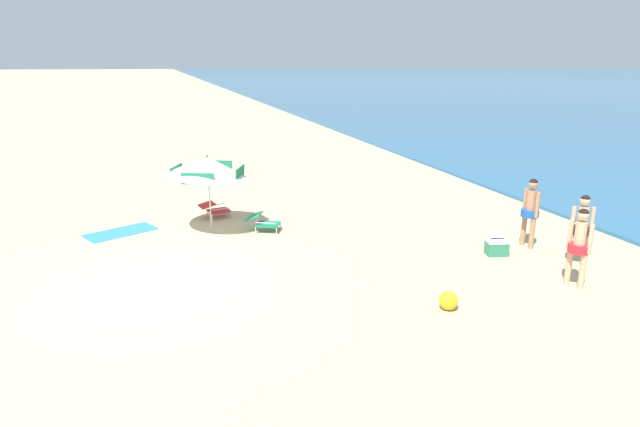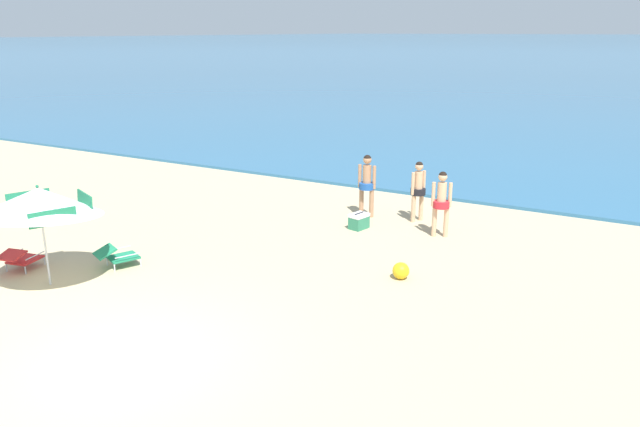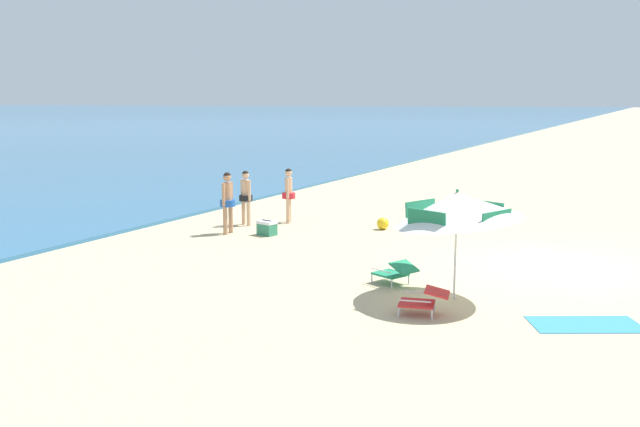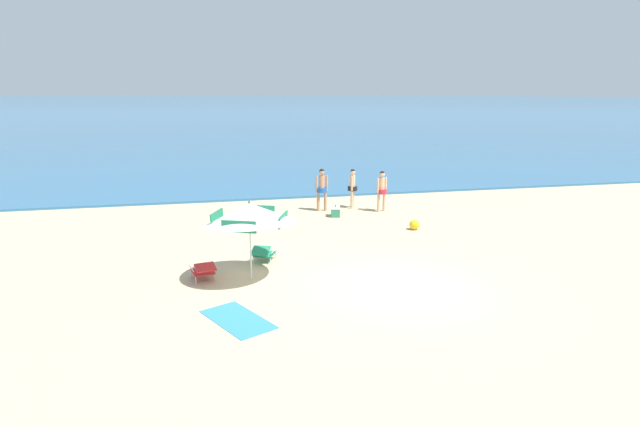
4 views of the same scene
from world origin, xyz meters
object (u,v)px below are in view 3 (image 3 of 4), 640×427
object	(u,v)px
person_standing_beside	(289,191)
cooler_box	(267,228)
lounge_chair_under_umbrella	(395,272)
lounge_chair_beside_umbrella	(424,299)
beach_umbrella_striped_main	(457,207)
person_standing_near_shore	(228,198)
person_wading_in	(246,194)
beach_towel	(586,324)
beach_ball	(383,223)

from	to	relation	value
person_standing_beside	cooler_box	xyz separation A→B (m)	(-2.03, -0.41, -0.76)
lounge_chair_under_umbrella	lounge_chair_beside_umbrella	distance (m)	2.01
lounge_chair_under_umbrella	cooler_box	distance (m)	6.03
beach_umbrella_striped_main	lounge_chair_beside_umbrella	distance (m)	1.90
beach_umbrella_striped_main	person_standing_beside	xyz separation A→B (m)	(5.91, 6.73, -0.79)
lounge_chair_under_umbrella	person_standing_near_shore	world-z (taller)	person_standing_near_shore
lounge_chair_beside_umbrella	person_wading_in	bearing A→B (deg)	50.41
person_wading_in	beach_towel	size ratio (longest dim) A/B	0.91
person_standing_beside	beach_towel	distance (m)	11.18
lounge_chair_beside_umbrella	person_standing_beside	world-z (taller)	person_standing_beside
person_wading_in	beach_umbrella_striped_main	bearing A→B (deg)	-122.94
person_standing_near_shore	person_wading_in	world-z (taller)	person_standing_near_shore
person_standing_beside	person_wading_in	distance (m)	1.33
beach_umbrella_striped_main	person_standing_beside	size ratio (longest dim) A/B	1.82
cooler_box	beach_ball	distance (m)	3.39
person_wading_in	beach_towel	world-z (taller)	person_wading_in
beach_ball	person_wading_in	bearing A→B (deg)	105.84
cooler_box	beach_towel	distance (m)	9.74
cooler_box	beach_umbrella_striped_main	bearing A→B (deg)	-121.59
lounge_chair_under_umbrella	person_wading_in	xyz separation A→B (m)	(4.49, 6.32, 0.67)
beach_umbrella_striped_main	lounge_chair_beside_umbrella	world-z (taller)	beach_umbrella_striped_main
cooler_box	beach_ball	size ratio (longest dim) A/B	1.59
lounge_chair_beside_umbrella	cooler_box	distance (m)	7.93
person_standing_beside	beach_towel	size ratio (longest dim) A/B	0.92
person_standing_near_shore	beach_towel	distance (m)	10.64
beach_umbrella_striped_main	lounge_chair_under_umbrella	distance (m)	2.05
person_standing_near_shore	beach_ball	size ratio (longest dim) A/B	4.90
cooler_box	person_standing_beside	bearing A→B (deg)	11.55
person_standing_near_shore	beach_towel	bearing A→B (deg)	-112.86
beach_ball	beach_towel	bearing A→B (deg)	-137.25
person_standing_near_shore	person_standing_beside	bearing A→B (deg)	-15.96
lounge_chair_beside_umbrella	person_wading_in	distance (m)	9.69
person_standing_near_shore	lounge_chair_under_umbrella	bearing A→B (deg)	-117.24
beach_umbrella_striped_main	person_wading_in	bearing A→B (deg)	57.06
lounge_chair_under_umbrella	cooler_box	xyz separation A→B (m)	(3.41, 4.97, -0.07)
lounge_chair_under_umbrella	person_standing_beside	world-z (taller)	person_standing_beside
beach_ball	person_standing_beside	bearing A→B (deg)	93.21
beach_umbrella_striped_main	beach_ball	size ratio (longest dim) A/B	8.58
person_wading_in	beach_towel	bearing A→B (deg)	-118.70
lounge_chair_under_umbrella	cooler_box	world-z (taller)	lounge_chair_under_umbrella
cooler_box	beach_towel	size ratio (longest dim) A/B	0.31
lounge_chair_beside_umbrella	person_wading_in	xyz separation A→B (m)	(6.16, 7.45, 0.67)
person_standing_near_shore	beach_ball	distance (m)	4.50
person_wading_in	beach_ball	size ratio (longest dim) A/B	4.63
person_standing_beside	beach_ball	world-z (taller)	person_standing_beside
beach_umbrella_striped_main	cooler_box	bearing A→B (deg)	58.41
lounge_chair_beside_umbrella	person_standing_beside	xyz separation A→B (m)	(7.10, 6.51, 0.68)
lounge_chair_beside_umbrella	beach_towel	bearing A→B (deg)	-75.56
person_wading_in	lounge_chair_under_umbrella	bearing A→B (deg)	-125.40
person_wading_in	cooler_box	world-z (taller)	person_wading_in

